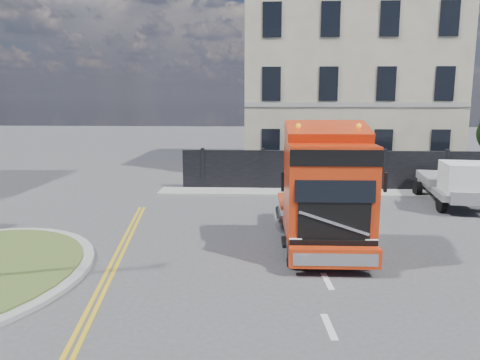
{
  "coord_description": "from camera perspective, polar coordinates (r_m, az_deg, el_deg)",
  "views": [
    {
      "loc": [
        0.99,
        -14.12,
        4.62
      ],
      "look_at": [
        0.23,
        1.66,
        1.8
      ],
      "focal_mm": 35.0,
      "sensor_mm": 36.0,
      "label": 1
    }
  ],
  "objects": [
    {
      "name": "ground",
      "position": [
        14.89,
        -1.2,
        -7.96
      ],
      "size": [
        120.0,
        120.0,
        0.0
      ],
      "primitive_type": "plane",
      "color": "#424244",
      "rests_on": "ground"
    },
    {
      "name": "hoarding_fence",
      "position": [
        24.05,
        16.1,
        1.06
      ],
      "size": [
        18.8,
        0.25,
        2.0
      ],
      "color": "black",
      "rests_on": "ground"
    },
    {
      "name": "georgian_building",
      "position": [
        31.05,
        12.32,
        12.01
      ],
      "size": [
        12.3,
        10.3,
        12.8
      ],
      "color": "beige",
      "rests_on": "ground"
    },
    {
      "name": "pavement_far",
      "position": [
        23.23,
        15.17,
        -1.56
      ],
      "size": [
        20.0,
        1.6,
        0.12
      ],
      "primitive_type": "cube",
      "color": "gray",
      "rests_on": "ground"
    },
    {
      "name": "truck",
      "position": [
        14.19,
        10.26,
        -1.94
      ],
      "size": [
        2.44,
        6.34,
        3.78
      ],
      "rotation": [
        0.0,
        0.0,
        0.01
      ],
      "color": "black",
      "rests_on": "ground"
    },
    {
      "name": "flatbed_pickup",
      "position": [
        21.35,
        25.4,
        -0.38
      ],
      "size": [
        2.52,
        5.08,
        2.03
      ],
      "rotation": [
        0.0,
        0.0,
        -0.12
      ],
      "color": "slate",
      "rests_on": "ground"
    }
  ]
}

